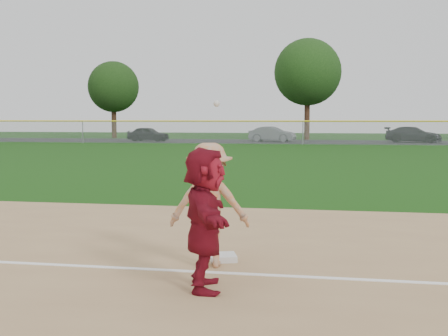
% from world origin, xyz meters
% --- Properties ---
extents(ground, '(160.00, 160.00, 0.00)m').
position_xyz_m(ground, '(0.00, 0.00, 0.00)').
color(ground, '#14400C').
rests_on(ground, ground).
extents(foul_line, '(60.00, 0.10, 0.01)m').
position_xyz_m(foul_line, '(0.00, -0.80, 0.03)').
color(foul_line, white).
rests_on(foul_line, infield_dirt).
extents(parking_asphalt, '(120.00, 10.00, 0.01)m').
position_xyz_m(parking_asphalt, '(0.00, 46.00, 0.01)').
color(parking_asphalt, black).
rests_on(parking_asphalt, ground).
extents(first_base, '(0.51, 0.51, 0.09)m').
position_xyz_m(first_base, '(0.26, -0.09, 0.07)').
color(first_base, silver).
rests_on(first_base, infield_dirt).
extents(base_runner, '(0.90, 1.76, 1.81)m').
position_xyz_m(base_runner, '(0.30, -1.56, 0.93)').
color(base_runner, maroon).
rests_on(base_runner, infield_dirt).
extents(car_left, '(4.27, 2.13, 1.40)m').
position_xyz_m(car_left, '(-15.32, 44.86, 0.71)').
color(car_left, black).
rests_on(car_left, parking_asphalt).
extents(car_mid, '(4.59, 2.21, 1.45)m').
position_xyz_m(car_mid, '(-3.13, 45.57, 0.74)').
color(car_mid, slate).
rests_on(car_mid, parking_asphalt).
extents(car_right, '(5.40, 3.23, 1.47)m').
position_xyz_m(car_right, '(9.94, 45.87, 0.74)').
color(car_right, black).
rests_on(car_right, parking_asphalt).
extents(first_base_play, '(1.24, 0.81, 2.44)m').
position_xyz_m(first_base_play, '(0.12, -0.43, 0.93)').
color(first_base_play, '#9F9FA1').
rests_on(first_base_play, infield_dirt).
extents(outfield_fence, '(110.00, 0.12, 110.00)m').
position_xyz_m(outfield_fence, '(0.00, 40.00, 1.96)').
color(outfield_fence, '#999EA0').
rests_on(outfield_fence, ground).
extents(tree_1, '(5.80, 5.80, 8.75)m').
position_xyz_m(tree_1, '(-22.00, 53.00, 5.83)').
color(tree_1, '#331E12').
rests_on(tree_1, ground).
extents(tree_2, '(7.00, 7.00, 10.58)m').
position_xyz_m(tree_2, '(0.00, 51.50, 7.06)').
color(tree_2, '#372014').
rests_on(tree_2, ground).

